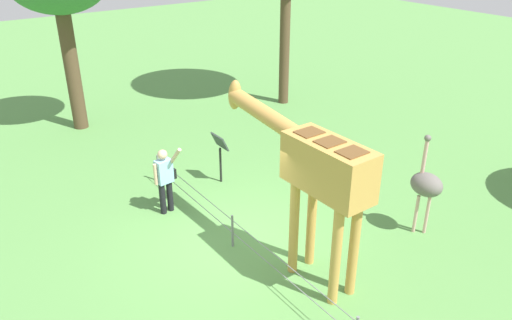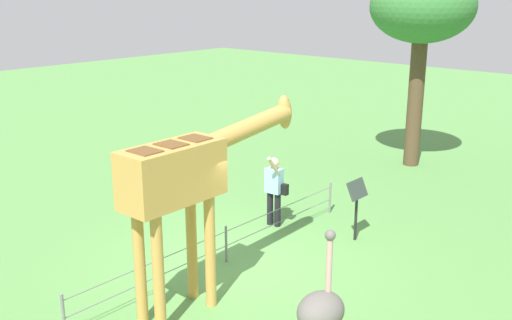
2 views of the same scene
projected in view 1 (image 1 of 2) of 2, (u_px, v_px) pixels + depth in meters
name	position (u px, v px, depth m)	size (l,w,h in m)	color
ground_plane	(239.00, 243.00, 10.50)	(60.00, 60.00, 0.00)	#568E47
giraffe	(315.00, 168.00, 8.66)	(3.80, 0.73, 3.26)	#C69347
visitor	(165.00, 177.00, 11.25)	(0.62, 0.58, 1.72)	black
ostrich	(426.00, 185.00, 10.37)	(0.70, 0.56, 2.25)	#CC9E93
info_sign	(220.00, 148.00, 12.55)	(0.56, 0.21, 1.32)	black
wire_fence	(232.00, 230.00, 10.24)	(7.05, 0.05, 0.75)	slate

